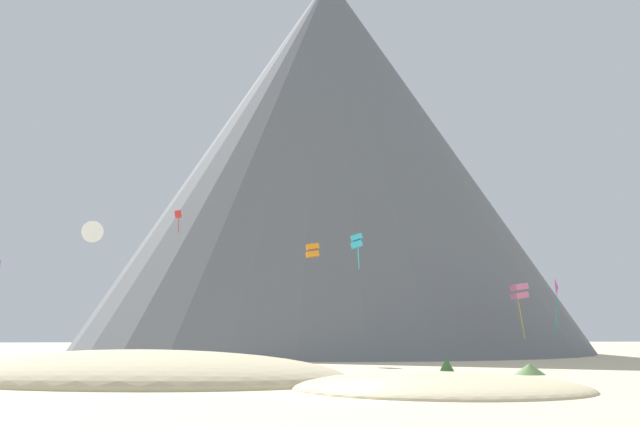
{
  "coord_description": "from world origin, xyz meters",
  "views": [
    {
      "loc": [
        -5.33,
        -35.72,
        2.87
      ],
      "look_at": [
        3.74,
        43.6,
        14.93
      ],
      "focal_mm": 44.26,
      "sensor_mm": 36.0,
      "label": 1
    }
  ],
  "objects_px": {
    "kite_pink_low": "(519,292)",
    "kite_white_low": "(92,232)",
    "rock_massif": "(329,172)",
    "kite_cyan_low": "(357,241)",
    "bush_near_right": "(447,365)",
    "bush_far_left": "(530,369)",
    "bush_near_left": "(243,370)",
    "kite_red_mid": "(178,217)",
    "kite_magenta_low": "(557,288)",
    "kite_orange_low": "(312,251)",
    "bush_mid_center": "(155,375)"
  },
  "relations": [
    {
      "from": "bush_near_left",
      "to": "kite_white_low",
      "type": "xyz_separation_m",
      "value": [
        -15.19,
        26.11,
        12.84
      ]
    },
    {
      "from": "rock_massif",
      "to": "kite_pink_low",
      "type": "height_order",
      "value": "rock_massif"
    },
    {
      "from": "kite_cyan_low",
      "to": "kite_red_mid",
      "type": "relative_size",
      "value": 1.18
    },
    {
      "from": "kite_magenta_low",
      "to": "bush_near_right",
      "type": "bearing_deg",
      "value": 155.35
    },
    {
      "from": "kite_orange_low",
      "to": "kite_pink_low",
      "type": "xyz_separation_m",
      "value": [
        21.29,
        1.61,
        -3.76
      ]
    },
    {
      "from": "kite_cyan_low",
      "to": "bush_near_right",
      "type": "bearing_deg",
      "value": -147.51
    },
    {
      "from": "bush_far_left",
      "to": "bush_near_right",
      "type": "height_order",
      "value": "bush_near_right"
    },
    {
      "from": "bush_far_left",
      "to": "kite_magenta_low",
      "type": "distance_m",
      "value": 17.61
    },
    {
      "from": "kite_orange_low",
      "to": "kite_pink_low",
      "type": "height_order",
      "value": "kite_orange_low"
    },
    {
      "from": "bush_near_right",
      "to": "kite_cyan_low",
      "type": "relative_size",
      "value": 0.37
    },
    {
      "from": "kite_orange_low",
      "to": "bush_far_left",
      "type": "bearing_deg",
      "value": 28.02
    },
    {
      "from": "kite_white_low",
      "to": "bush_near_left",
      "type": "bearing_deg",
      "value": 102.58
    },
    {
      "from": "bush_mid_center",
      "to": "bush_far_left",
      "type": "bearing_deg",
      "value": 5.43
    },
    {
      "from": "bush_far_left",
      "to": "kite_orange_low",
      "type": "xyz_separation_m",
      "value": [
        -12.61,
        22.72,
        10.35
      ]
    },
    {
      "from": "bush_near_right",
      "to": "bush_near_left",
      "type": "bearing_deg",
      "value": -179.49
    },
    {
      "from": "bush_mid_center",
      "to": "bush_near_right",
      "type": "distance_m",
      "value": 21.06
    },
    {
      "from": "kite_red_mid",
      "to": "bush_far_left",
      "type": "bearing_deg",
      "value": 169.13
    },
    {
      "from": "kite_pink_low",
      "to": "kite_white_low",
      "type": "relative_size",
      "value": 2.39
    },
    {
      "from": "bush_near_right",
      "to": "rock_massif",
      "type": "distance_m",
      "value": 61.91
    },
    {
      "from": "kite_magenta_low",
      "to": "kite_pink_low",
      "type": "xyz_separation_m",
      "value": [
        0.37,
        10.17,
        0.23
      ]
    },
    {
      "from": "kite_magenta_low",
      "to": "kite_white_low",
      "type": "distance_m",
      "value": 46.08
    },
    {
      "from": "bush_mid_center",
      "to": "rock_massif",
      "type": "relative_size",
      "value": 0.02
    },
    {
      "from": "bush_mid_center",
      "to": "kite_white_low",
      "type": "relative_size",
      "value": 0.82
    },
    {
      "from": "bush_mid_center",
      "to": "kite_cyan_low",
      "type": "bearing_deg",
      "value": 48.1
    },
    {
      "from": "bush_mid_center",
      "to": "rock_massif",
      "type": "height_order",
      "value": "rock_massif"
    },
    {
      "from": "bush_far_left",
      "to": "bush_near_right",
      "type": "xyz_separation_m",
      "value": [
        -4.85,
        3.5,
        0.14
      ]
    },
    {
      "from": "kite_cyan_low",
      "to": "kite_pink_low",
      "type": "xyz_separation_m",
      "value": [
        18.2,
        9.39,
        -3.82
      ]
    },
    {
      "from": "rock_massif",
      "to": "bush_far_left",
      "type": "bearing_deg",
      "value": -83.93
    },
    {
      "from": "kite_cyan_low",
      "to": "kite_magenta_low",
      "type": "bearing_deg",
      "value": -82.23
    },
    {
      "from": "bush_near_right",
      "to": "kite_white_low",
      "type": "bearing_deg",
      "value": 138.95
    },
    {
      "from": "bush_far_left",
      "to": "kite_cyan_low",
      "type": "height_order",
      "value": "kite_cyan_low"
    },
    {
      "from": "bush_mid_center",
      "to": "kite_magenta_low",
      "type": "relative_size",
      "value": 0.4
    },
    {
      "from": "bush_far_left",
      "to": "rock_massif",
      "type": "bearing_deg",
      "value": 96.07
    },
    {
      "from": "bush_mid_center",
      "to": "kite_magenta_low",
      "type": "bearing_deg",
      "value": 26.37
    },
    {
      "from": "kite_cyan_low",
      "to": "kite_white_low",
      "type": "distance_m",
      "value": 29.15
    },
    {
      "from": "kite_orange_low",
      "to": "kite_pink_low",
      "type": "bearing_deg",
      "value": 93.32
    },
    {
      "from": "kite_red_mid",
      "to": "kite_white_low",
      "type": "height_order",
      "value": "kite_red_mid"
    },
    {
      "from": "bush_near_left",
      "to": "rock_massif",
      "type": "height_order",
      "value": "rock_massif"
    },
    {
      "from": "bush_near_left",
      "to": "kite_magenta_low",
      "type": "bearing_deg",
      "value": 21.22
    },
    {
      "from": "kite_cyan_low",
      "to": "kite_pink_low",
      "type": "distance_m",
      "value": 20.83
    },
    {
      "from": "bush_far_left",
      "to": "bush_mid_center",
      "type": "height_order",
      "value": "bush_far_left"
    },
    {
      "from": "bush_near_left",
      "to": "kite_red_mid",
      "type": "relative_size",
      "value": 0.87
    },
    {
      "from": "kite_white_low",
      "to": "bush_mid_center",
      "type": "bearing_deg",
      "value": 89.17
    },
    {
      "from": "bush_near_left",
      "to": "kite_cyan_low",
      "type": "height_order",
      "value": "kite_cyan_low"
    },
    {
      "from": "bush_far_left",
      "to": "kite_red_mid",
      "type": "bearing_deg",
      "value": 125.7
    },
    {
      "from": "rock_massif",
      "to": "kite_cyan_low",
      "type": "height_order",
      "value": "rock_massif"
    },
    {
      "from": "bush_near_left",
      "to": "kite_cyan_low",
      "type": "xyz_separation_m",
      "value": [
        9.97,
        11.58,
        10.5
      ]
    },
    {
      "from": "kite_cyan_low",
      "to": "kite_white_low",
      "type": "height_order",
      "value": "kite_white_low"
    },
    {
      "from": "bush_near_left",
      "to": "kite_cyan_low",
      "type": "bearing_deg",
      "value": 49.26
    },
    {
      "from": "bush_near_right",
      "to": "kite_white_low",
      "type": "distance_m",
      "value": 41.51
    }
  ]
}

